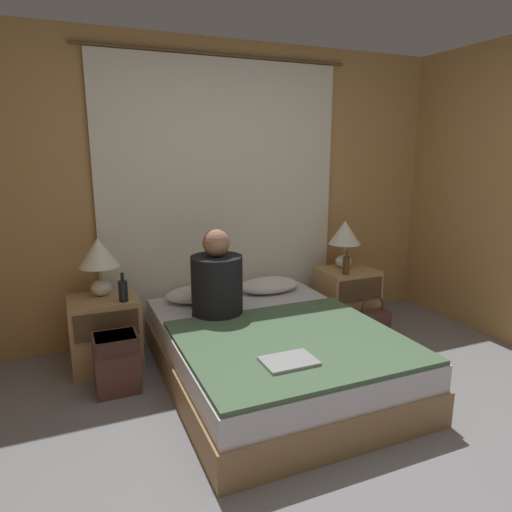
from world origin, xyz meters
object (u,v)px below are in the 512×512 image
Objects in this scene: handbag_on_floor at (371,324)px; person_left_in_bed at (217,282)px; beer_bottle_on_right_stand at (346,265)px; nightstand_right at (347,297)px; lamp_left at (99,257)px; bed at (272,353)px; nightstand_left at (105,332)px; pillow_left at (198,294)px; backpack_on_floor at (116,360)px; lamp_right at (345,236)px; laptop_on_bed at (289,361)px; beer_bottle_on_left_stand at (123,290)px; pillow_right at (269,285)px.

person_left_in_bed is at bearing 178.01° from handbag_on_floor.
person_left_in_bed reaches higher than beer_bottle_on_right_stand.
nightstand_right is 1.36× the size of handbag_on_floor.
person_left_in_bed reaches higher than lamp_left.
bed is 1.26m from nightstand_left.
person_left_in_bed reaches higher than pillow_left.
backpack_on_floor is (-1.04, 0.25, 0.03)m from bed.
pillow_left is (0.75, 0.02, -0.38)m from lamp_left.
bed is 4.40× the size of lamp_left.
bed is 3.61× the size of pillow_left.
pillow_left reaches higher than backpack_on_floor.
person_left_in_bed reaches higher than handbag_on_floor.
lamp_right is 1.11× the size of handbag_on_floor.
lamp_left is 1.44× the size of laptop_on_bed.
beer_bottle_on_left_stand is 1.38m from laptop_on_bed.
beer_bottle_on_left_stand is at bearing -56.19° from lamp_left.
laptop_on_bed is 1.59m from handbag_on_floor.
pillow_left is (-1.39, 0.02, -0.38)m from lamp_right.
beer_bottle_on_left_stand is at bearing 69.96° from backpack_on_floor.
bed is at bearing -66.94° from pillow_left.
pillow_left is 1.52m from handbag_on_floor.
handbag_on_floor is at bearing 1.68° from backpack_on_floor.
lamp_left is at bearing 154.46° from person_left_in_bed.
nightstand_right is 1.41m from pillow_left.
nightstand_left reaches higher than laptop_on_bed.
beer_bottle_on_right_stand is at bearing 8.10° from backpack_on_floor.
beer_bottle_on_left_stand is (-0.94, 0.53, 0.43)m from bed.
lamp_right is 1.87m from laptop_on_bed.
handbag_on_floor is at bearing -17.30° from pillow_left.
backpack_on_floor is (-0.87, 0.84, -0.20)m from laptop_on_bed.
lamp_left is at bearing 178.04° from nightstand_right.
person_left_in_bed is (0.79, -0.38, -0.18)m from lamp_left.
bed is 3.61× the size of pillow_right.
person_left_in_bed reaches higher than pillow_right.
lamp_left reaches higher than nightstand_left.
nightstand_left is at bearing 180.00° from nightstand_right.
pillow_right reaches higher than backpack_on_floor.
nightstand_right is 1.33× the size of backpack_on_floor.
beer_bottle_on_left_stand is (-2.01, -0.13, 0.35)m from nightstand_right.
beer_bottle_on_right_stand reaches higher than beer_bottle_on_left_stand.
pillow_left is at bearing 96.31° from laptop_on_bed.
nightstand_right reaches higher than backpack_on_floor.
lamp_right is (0.00, 0.07, 0.57)m from nightstand_right.
nightstand_left reaches higher than backpack_on_floor.
lamp_right reaches higher than backpack_on_floor.
laptop_on_bed is at bearing -110.03° from pillow_right.
nightstand_left is at bearing -173.06° from pillow_left.
bed is 6.32× the size of laptop_on_bed.
lamp_left reaches higher than beer_bottle_on_right_stand.
bed is 3.58× the size of nightstand_right.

